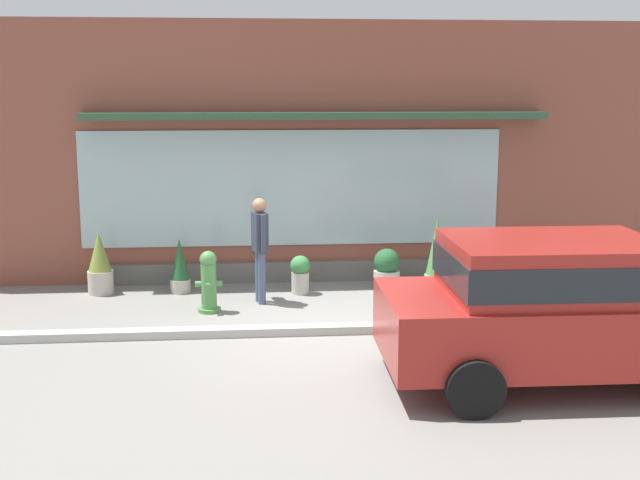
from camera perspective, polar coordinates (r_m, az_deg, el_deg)
name	(u,v)px	position (r m, az deg, el deg)	size (l,w,h in m)	color
ground_plane	(333,329)	(11.65, 0.95, -6.29)	(60.00, 60.00, 0.00)	gray
curb_strip	(335,329)	(11.44, 1.05, -6.30)	(14.00, 0.24, 0.12)	#B2B2AD
storefront	(315,155)	(14.36, -0.36, 6.01)	(14.00, 0.81, 4.55)	brown
fire_hydrant	(209,282)	(12.53, -7.85, -2.92)	(0.42, 0.38, 0.96)	#4C8C47
pedestrian_with_handbag	(260,242)	(12.89, -4.28, -0.13)	(0.28, 0.66, 1.70)	#475675
parked_car_red	(561,303)	(9.76, 16.61, -4.27)	(4.30, 2.15, 1.71)	maroon
potted_plant_near_hydrant	(180,267)	(13.79, -9.84, -1.86)	(0.34, 0.34, 0.93)	#B7B2A3
potted_plant_window_center	(387,270)	(13.80, 4.72, -2.11)	(0.45, 0.45, 0.72)	#B7B2A3
potted_plant_window_right	(515,266)	(14.34, 13.59, -1.80)	(0.26, 0.26, 0.79)	#4C4C51
potted_plant_corner_tall	(100,265)	(13.99, -15.25, -1.68)	(0.42, 0.42, 1.05)	#B7B2A3
potted_plant_doorstep	(437,255)	(13.89, 8.23, -1.03)	(0.40, 0.40, 1.27)	#B7B2A3
potted_plant_window_left	(300,273)	(13.54, -1.40, -2.36)	(0.33, 0.33, 0.65)	#B7B2A3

